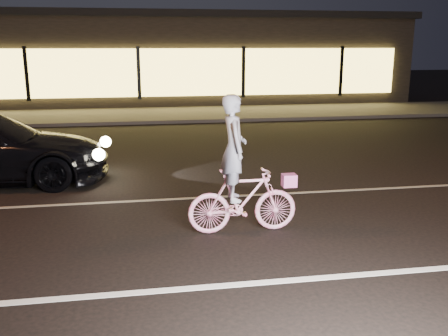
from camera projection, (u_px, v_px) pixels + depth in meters
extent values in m
plane|color=black|center=(147.00, 242.00, 7.18)|extent=(90.00, 90.00, 0.00)
cube|color=silver|center=(150.00, 292.00, 5.75)|extent=(60.00, 0.12, 0.01)
cube|color=gray|center=(145.00, 201.00, 9.10)|extent=(60.00, 0.10, 0.01)
cube|color=#383533|center=(141.00, 115.00, 19.61)|extent=(30.00, 4.00, 0.12)
cube|color=black|center=(138.00, 60.00, 24.88)|extent=(25.00, 8.00, 4.00)
cube|color=black|center=(136.00, 17.00, 24.38)|extent=(25.40, 8.40, 0.30)
cube|color=#FFD859|center=(139.00, 73.00, 21.05)|extent=(23.00, 0.15, 2.00)
cube|color=black|center=(27.00, 74.00, 20.24)|extent=(0.15, 0.08, 2.20)
cube|color=black|center=(139.00, 73.00, 20.97)|extent=(0.15, 0.08, 2.20)
cube|color=black|center=(243.00, 72.00, 21.71)|extent=(0.15, 0.08, 2.20)
cube|color=black|center=(341.00, 71.00, 22.44)|extent=(0.15, 0.08, 2.20)
imported|color=#FF3783|center=(243.00, 200.00, 7.47)|extent=(1.66, 0.47, 1.00)
imported|color=white|center=(234.00, 148.00, 7.26)|extent=(0.37, 0.57, 1.57)
cube|color=#D846A3|center=(289.00, 180.00, 7.52)|extent=(0.21, 0.17, 0.19)
sphere|color=#FFF2BF|center=(106.00, 142.00, 11.07)|extent=(0.24, 0.24, 0.24)
sphere|color=#FFF2BF|center=(99.00, 155.00, 9.78)|extent=(0.24, 0.24, 0.24)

